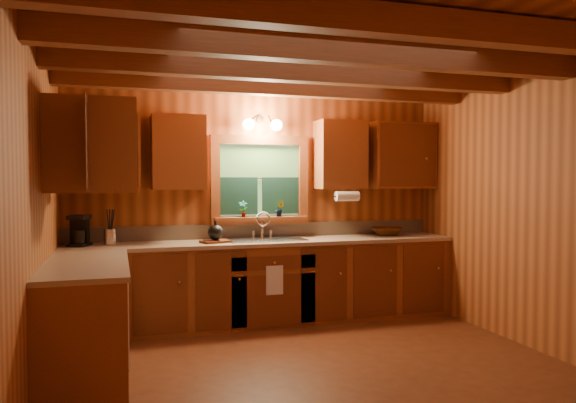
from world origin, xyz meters
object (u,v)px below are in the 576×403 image
(sink, at_px, (266,244))
(coffee_maker, at_px, (79,231))
(cutting_board, at_px, (216,241))
(wicker_basket, at_px, (387,231))

(sink, xyz_separation_m, coffee_maker, (-1.90, 0.05, 0.19))
(cutting_board, bearing_deg, wicker_basket, -12.72)
(sink, xyz_separation_m, wicker_basket, (1.49, 0.06, 0.09))
(sink, distance_m, coffee_maker, 1.91)
(cutting_board, bearing_deg, coffee_maker, 157.34)
(cutting_board, bearing_deg, sink, -8.35)
(coffee_maker, distance_m, wicker_basket, 3.40)
(coffee_maker, height_order, cutting_board, coffee_maker)
(coffee_maker, bearing_deg, cutting_board, 16.28)
(sink, bearing_deg, cutting_board, -171.50)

